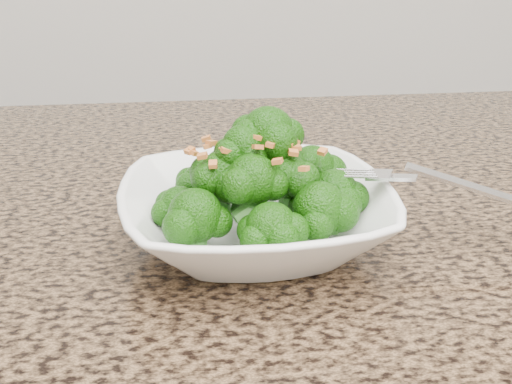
{
  "coord_description": "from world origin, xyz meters",
  "views": [
    {
      "loc": [
        -0.08,
        -0.21,
        1.15
      ],
      "look_at": [
        -0.02,
        0.29,
        0.95
      ],
      "focal_mm": 45.0,
      "sensor_mm": 36.0,
      "label": 1
    }
  ],
  "objects": [
    {
      "name": "garlic_topping",
      "position": [
        -0.02,
        0.29,
        1.04
      ],
      "size": [
        0.12,
        0.12,
        0.01
      ],
      "primitive_type": null,
      "color": "orange",
      "rests_on": "broccoli_pile"
    },
    {
      "name": "fork",
      "position": [
        0.11,
        0.27,
        0.96
      ],
      "size": [
        0.19,
        0.12,
        0.01
      ],
      "primitive_type": null,
      "rotation": [
        0.0,
        0.0,
        -0.48
      ],
      "color": "silver",
      "rests_on": "bowl"
    },
    {
      "name": "broccoli_pile",
      "position": [
        -0.02,
        0.29,
        0.99
      ],
      "size": [
        0.2,
        0.2,
        0.08
      ],
      "primitive_type": null,
      "color": "#195609",
      "rests_on": "bowl"
    },
    {
      "name": "granite_counter",
      "position": [
        0.0,
        0.3,
        0.89
      ],
      "size": [
        1.64,
        1.04,
        0.03
      ],
      "primitive_type": "cube",
      "color": "brown",
      "rests_on": "cabinet"
    },
    {
      "name": "bowl",
      "position": [
        -0.02,
        0.29,
        0.93
      ],
      "size": [
        0.24,
        0.24,
        0.06
      ],
      "primitive_type": "imported",
      "rotation": [
        0.0,
        0.0,
        0.04
      ],
      "color": "white",
      "rests_on": "granite_counter"
    }
  ]
}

